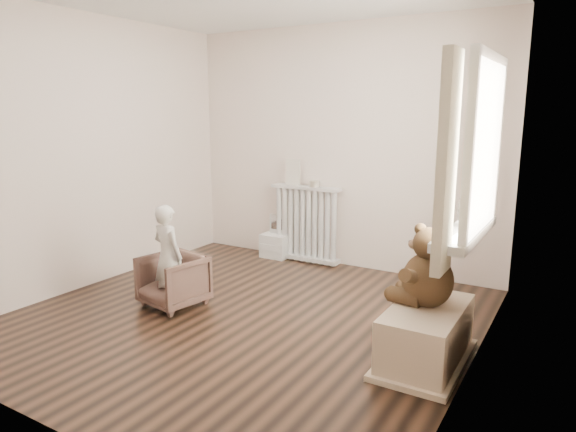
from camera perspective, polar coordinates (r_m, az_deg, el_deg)
The scene contains 18 objects.
floor at distance 4.40m, azimuth -4.78°, elevation -11.09°, with size 3.60×3.60×0.01m, color black.
back_wall at distance 5.63m, azimuth 5.79°, elevation 7.55°, with size 3.60×0.02×2.60m, color white.
front_wall at distance 2.83m, azimuth -26.93°, elevation 2.34°, with size 3.60×0.02×2.60m, color white.
left_wall at distance 5.33m, azimuth -21.09°, elevation 6.61°, with size 0.02×3.60×2.60m, color white.
right_wall at distance 3.36m, azimuth 20.73°, elevation 4.12°, with size 0.02×3.60×2.60m, color white.
window at distance 3.65m, azimuth 21.14°, elevation 7.00°, with size 0.03×0.90×1.10m, color white.
window_sill at distance 3.75m, azimuth 19.15°, elevation -1.75°, with size 0.22×1.10×0.06m, color silver.
curtain_left at distance 3.12m, azimuth 17.23°, elevation 5.49°, with size 0.06×0.26×1.30m, color beige.
curtain_right at distance 4.23m, azimuth 20.97°, elevation 6.73°, with size 0.06×0.26×1.30m, color beige.
radiator at distance 5.82m, azimuth 1.97°, elevation -1.35°, with size 0.83×0.16×0.87m, color silver.
paper_doll at distance 5.79m, azimuth 0.55°, elevation 4.90°, with size 0.18×0.02×0.29m, color beige.
tin_a at distance 5.67m, azimuth 2.97°, elevation 3.60°, with size 0.11×0.11×0.07m, color #A59E8C.
toy_vanity at distance 6.01m, azimuth -1.39°, elevation -2.05°, with size 0.32×0.23×0.50m, color silver.
armchair at distance 4.66m, azimuth -12.64°, elevation -7.03°, with size 0.49×0.50×0.46m, color brown.
child at distance 4.55m, azimuth -13.20°, elevation -4.32°, with size 0.33×0.21×0.90m, color silver.
toy_bench at distance 3.70m, azimuth 15.09°, elevation -12.63°, with size 0.45×0.85×0.40m, color beige.
teddy_bear at distance 3.59m, azimuth 15.34°, elevation -5.42°, with size 0.45×0.35×0.55m, color #362413, non-canonical shape.
plush_cat at distance 3.82m, azimuth 19.43°, elevation 0.46°, with size 0.16×0.26×0.22m, color slate, non-canonical shape.
Camera 1 is at (2.38, -3.29, 1.70)m, focal length 32.00 mm.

